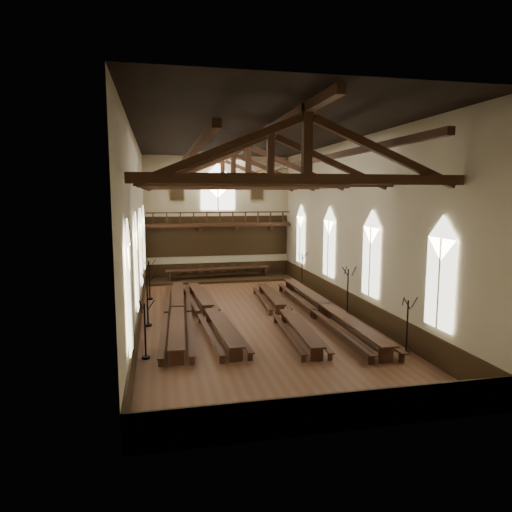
{
  "coord_description": "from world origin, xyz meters",
  "views": [
    {
      "loc": [
        -4.89,
        -24.71,
        6.9
      ],
      "look_at": [
        0.75,
        1.5,
        3.26
      ],
      "focal_mm": 32.0,
      "sensor_mm": 36.0,
      "label": 1
    }
  ],
  "objects_px": {
    "refectory_row_b": "(209,310)",
    "refectory_row_c": "(283,310)",
    "refectory_row_d": "(325,307)",
    "candelabrum_right_far": "(302,276)",
    "dais": "(218,279)",
    "candelabrum_right_mid": "(347,301)",
    "high_table": "(218,270)",
    "candelabrum_left_mid": "(148,310)",
    "candelabrum_left_far": "(150,287)",
    "candelabrum_right_near": "(407,337)",
    "candelabrum_left_near": "(145,341)",
    "refectory_row_a": "(178,310)"
  },
  "relations": [
    {
      "from": "refectory_row_b",
      "to": "refectory_row_c",
      "type": "xyz_separation_m",
      "value": [
        4.05,
        -0.79,
        -0.03
      ]
    },
    {
      "from": "refectory_row_c",
      "to": "refectory_row_d",
      "type": "height_order",
      "value": "refectory_row_d"
    },
    {
      "from": "refectory_row_d",
      "to": "candelabrum_right_far",
      "type": "bearing_deg",
      "value": 80.94
    },
    {
      "from": "dais",
      "to": "candelabrum_right_mid",
      "type": "distance_m",
      "value": 13.7
    },
    {
      "from": "high_table",
      "to": "candelabrum_left_mid",
      "type": "height_order",
      "value": "candelabrum_left_mid"
    },
    {
      "from": "candelabrum_left_far",
      "to": "candelabrum_right_near",
      "type": "xyz_separation_m",
      "value": [
        11.1,
        -12.91,
        -0.06
      ]
    },
    {
      "from": "candelabrum_right_near",
      "to": "candelabrum_right_far",
      "type": "relative_size",
      "value": 0.96
    },
    {
      "from": "dais",
      "to": "candelabrum_left_far",
      "type": "distance_m",
      "value": 7.94
    },
    {
      "from": "dais",
      "to": "candelabrum_left_mid",
      "type": "bearing_deg",
      "value": -113.71
    },
    {
      "from": "candelabrum_left_near",
      "to": "candelabrum_right_mid",
      "type": "relative_size",
      "value": 0.88
    },
    {
      "from": "candelabrum_left_far",
      "to": "candelabrum_left_mid",
      "type": "bearing_deg",
      "value": -90.0
    },
    {
      "from": "refectory_row_a",
      "to": "candelabrum_left_far",
      "type": "xyz_separation_m",
      "value": [
        -1.6,
        5.35,
        0.27
      ]
    },
    {
      "from": "refectory_row_b",
      "to": "candelabrum_left_near",
      "type": "relative_size",
      "value": 5.61
    },
    {
      "from": "candelabrum_left_mid",
      "to": "candelabrum_right_mid",
      "type": "height_order",
      "value": "candelabrum_left_mid"
    },
    {
      "from": "dais",
      "to": "candelabrum_right_mid",
      "type": "relative_size",
      "value": 3.98
    },
    {
      "from": "refectory_row_a",
      "to": "refectory_row_d",
      "type": "relative_size",
      "value": 0.96
    },
    {
      "from": "candelabrum_right_mid",
      "to": "candelabrum_right_far",
      "type": "height_order",
      "value": "candelabrum_right_mid"
    },
    {
      "from": "refectory_row_d",
      "to": "candelabrum_left_far",
      "type": "distance_m",
      "value": 11.78
    },
    {
      "from": "high_table",
      "to": "candelabrum_right_mid",
      "type": "distance_m",
      "value": 13.68
    },
    {
      "from": "refectory_row_d",
      "to": "candelabrum_right_far",
      "type": "xyz_separation_m",
      "value": [
        1.36,
        8.5,
        0.19
      ]
    },
    {
      "from": "candelabrum_left_mid",
      "to": "candelabrum_right_near",
      "type": "distance_m",
      "value": 12.95
    },
    {
      "from": "refectory_row_d",
      "to": "dais",
      "type": "relative_size",
      "value": 1.32
    },
    {
      "from": "candelabrum_right_near",
      "to": "candelabrum_right_far",
      "type": "bearing_deg",
      "value": 90.0
    },
    {
      "from": "candelabrum_left_mid",
      "to": "candelabrum_left_far",
      "type": "bearing_deg",
      "value": 90.0
    },
    {
      "from": "refectory_row_b",
      "to": "refectory_row_d",
      "type": "relative_size",
      "value": 0.94
    },
    {
      "from": "high_table",
      "to": "refectory_row_a",
      "type": "bearing_deg",
      "value": -108.36
    },
    {
      "from": "refectory_row_b",
      "to": "refectory_row_d",
      "type": "distance_m",
      "value": 6.52
    },
    {
      "from": "refectory_row_a",
      "to": "candelabrum_right_mid",
      "type": "relative_size",
      "value": 5.08
    },
    {
      "from": "refectory_row_c",
      "to": "candelabrum_right_far",
      "type": "height_order",
      "value": "candelabrum_right_far"
    },
    {
      "from": "refectory_row_a",
      "to": "refectory_row_d",
      "type": "height_order",
      "value": "refectory_row_d"
    },
    {
      "from": "candelabrum_right_mid",
      "to": "candelabrum_right_far",
      "type": "xyz_separation_m",
      "value": [
        0.0,
        8.42,
        -0.08
      ]
    },
    {
      "from": "high_table",
      "to": "candelabrum_right_near",
      "type": "height_order",
      "value": "candelabrum_right_near"
    },
    {
      "from": "refectory_row_c",
      "to": "high_table",
      "type": "bearing_deg",
      "value": 99.45
    },
    {
      "from": "refectory_row_c",
      "to": "candelabrum_left_near",
      "type": "distance_m",
      "value": 8.76
    },
    {
      "from": "candelabrum_right_mid",
      "to": "refectory_row_a",
      "type": "bearing_deg",
      "value": 172.87
    },
    {
      "from": "candelabrum_right_near",
      "to": "refectory_row_d",
      "type": "bearing_deg",
      "value": 102.16
    },
    {
      "from": "candelabrum_left_far",
      "to": "candelabrum_right_near",
      "type": "height_order",
      "value": "candelabrum_left_far"
    },
    {
      "from": "refectory_row_a",
      "to": "refectory_row_c",
      "type": "distance_m",
      "value": 5.85
    },
    {
      "from": "refectory_row_d",
      "to": "candelabrum_right_mid",
      "type": "relative_size",
      "value": 5.28
    },
    {
      "from": "refectory_row_b",
      "to": "candelabrum_left_near",
      "type": "bearing_deg",
      "value": -120.77
    },
    {
      "from": "refectory_row_c",
      "to": "candelabrum_right_far",
      "type": "xyz_separation_m",
      "value": [
        3.74,
        8.28,
        0.29
      ]
    },
    {
      "from": "high_table",
      "to": "refectory_row_b",
      "type": "bearing_deg",
      "value": -99.96
    },
    {
      "from": "refectory_row_c",
      "to": "candelabrum_right_near",
      "type": "xyz_separation_m",
      "value": [
        3.74,
        -6.52,
        0.26
      ]
    },
    {
      "from": "refectory_row_d",
      "to": "candelabrum_right_far",
      "type": "height_order",
      "value": "candelabrum_right_far"
    },
    {
      "from": "refectory_row_d",
      "to": "high_table",
      "type": "height_order",
      "value": "high_table"
    },
    {
      "from": "dais",
      "to": "candelabrum_left_near",
      "type": "relative_size",
      "value": 4.51
    },
    {
      "from": "dais",
      "to": "candelabrum_right_far",
      "type": "relative_size",
      "value": 4.38
    },
    {
      "from": "high_table",
      "to": "candelabrum_right_mid",
      "type": "relative_size",
      "value": 2.98
    },
    {
      "from": "refectory_row_a",
      "to": "candelabrum_left_far",
      "type": "bearing_deg",
      "value": 106.6
    },
    {
      "from": "refectory_row_d",
      "to": "candelabrum_right_near",
      "type": "height_order",
      "value": "candelabrum_right_near"
    }
  ]
}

